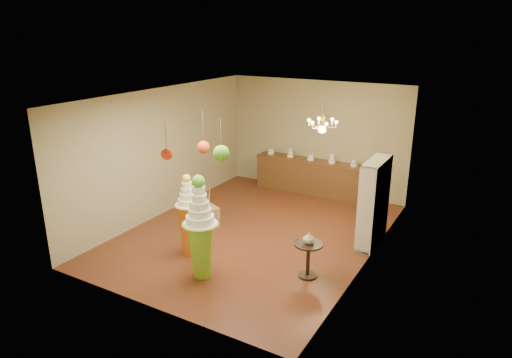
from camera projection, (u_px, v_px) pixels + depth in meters
The scene contains 17 objects.
floor at pixel (255, 233), 10.00m from camera, with size 6.50×6.50×0.00m, color #562917.
ceiling at pixel (255, 95), 9.06m from camera, with size 6.50×6.50×0.00m, color white.
wall_back at pixel (316, 137), 12.20m from camera, with size 5.00×0.04×3.00m, color tan.
wall_front at pixel (147, 222), 6.86m from camera, with size 5.00×0.04×3.00m, color tan.
wall_left at pixel (163, 152), 10.71m from camera, with size 0.04×6.50×3.00m, color tan.
wall_right at pixel (373, 187), 8.35m from camera, with size 0.04×6.50×3.00m, color tan.
pedestal_green at pixel (201, 236), 8.03m from camera, with size 0.69×0.69×1.92m.
pedestal_orange at pixel (189, 223), 8.86m from camera, with size 0.61×0.61×1.66m.
burlap_riser at pixel (205, 216), 10.31m from camera, with size 0.49×0.49×0.45m, color #948150.
sideboard at pixel (310, 176), 12.29m from camera, with size 3.04×0.54×1.16m.
shelving_unit at pixel (374, 202), 9.27m from camera, with size 0.33×1.20×1.80m.
round_table at pixel (308, 255), 8.12m from camera, with size 0.66×0.66×0.66m.
vase at pixel (309, 238), 8.01m from camera, with size 0.20×0.20×0.21m, color beige.
pom_red_left at pixel (203, 147), 7.80m from camera, with size 0.22×0.22×0.77m.
pom_green_mid at pixel (221, 153), 7.16m from camera, with size 0.26×0.26×0.73m.
pom_red_right at pixel (167, 154), 6.68m from camera, with size 0.18×0.18×0.57m.
chandelier at pixel (322, 127), 9.58m from camera, with size 0.74×0.74×0.85m.
Camera 1 is at (4.57, -7.89, 4.28)m, focal length 32.00 mm.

